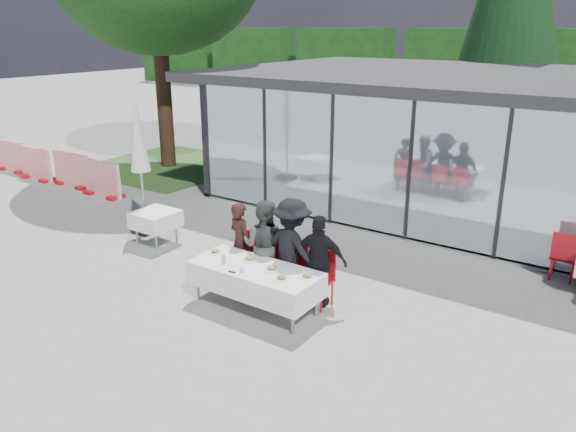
# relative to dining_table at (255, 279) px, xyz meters

# --- Properties ---
(ground) EXTENTS (90.00, 90.00, 0.00)m
(ground) POSITION_rel_dining_table_xyz_m (-0.21, 0.37, -0.54)
(ground) COLOR gray
(ground) RESTS_ON ground
(pavilion) EXTENTS (14.80, 8.80, 3.44)m
(pavilion) POSITION_rel_dining_table_xyz_m (1.80, 8.53, 1.61)
(pavilion) COLOR gray
(pavilion) RESTS_ON ground
(treeline) EXTENTS (62.50, 2.00, 4.40)m
(treeline) POSITION_rel_dining_table_xyz_m (-2.21, 28.37, 1.66)
(treeline) COLOR #113410
(treeline) RESTS_ON ground
(dining_table) EXTENTS (2.26, 0.96, 0.75)m
(dining_table) POSITION_rel_dining_table_xyz_m (0.00, 0.00, 0.00)
(dining_table) COLOR white
(dining_table) RESTS_ON ground
(diner_a) EXTENTS (0.70, 0.70, 1.55)m
(diner_a) POSITION_rel_dining_table_xyz_m (-0.87, 0.69, 0.23)
(diner_a) COLOR #321A16
(diner_a) RESTS_ON ground
(diner_chair_a) EXTENTS (0.44, 0.44, 0.97)m
(diner_chair_a) POSITION_rel_dining_table_xyz_m (-0.87, 0.75, -0.00)
(diner_chair_a) COLOR #B20B16
(diner_chair_a) RESTS_ON ground
(diner_b) EXTENTS (1.02, 1.02, 1.69)m
(diner_b) POSITION_rel_dining_table_xyz_m (-0.33, 0.69, 0.30)
(diner_b) COLOR #4B4B4B
(diner_b) RESTS_ON ground
(diner_chair_b) EXTENTS (0.44, 0.44, 0.97)m
(diner_chair_b) POSITION_rel_dining_table_xyz_m (-0.33, 0.75, -0.00)
(diner_chair_b) COLOR #B20B16
(diner_chair_b) RESTS_ON ground
(diner_c) EXTENTS (1.35, 1.35, 1.81)m
(diner_c) POSITION_rel_dining_table_xyz_m (0.28, 0.69, 0.37)
(diner_c) COLOR black
(diner_c) RESTS_ON ground
(diner_chair_c) EXTENTS (0.44, 0.44, 0.97)m
(diner_chair_c) POSITION_rel_dining_table_xyz_m (0.28, 0.75, -0.00)
(diner_chair_c) COLOR #B20B16
(diner_chair_c) RESTS_ON ground
(diner_d) EXTENTS (1.18, 1.18, 1.62)m
(diner_d) POSITION_rel_dining_table_xyz_m (0.83, 0.69, 0.27)
(diner_d) COLOR black
(diner_d) RESTS_ON ground
(diner_chair_d) EXTENTS (0.44, 0.44, 0.97)m
(diner_chair_d) POSITION_rel_dining_table_xyz_m (0.83, 0.75, -0.00)
(diner_chair_d) COLOR #B20B16
(diner_chair_d) RESTS_ON ground
(plate_a) EXTENTS (0.27, 0.27, 0.07)m
(plate_a) POSITION_rel_dining_table_xyz_m (-0.96, 0.09, 0.24)
(plate_a) COLOR white
(plate_a) RESTS_ON dining_table
(plate_b) EXTENTS (0.27, 0.27, 0.07)m
(plate_b) POSITION_rel_dining_table_xyz_m (-0.26, 0.17, 0.24)
(plate_b) COLOR white
(plate_b) RESTS_ON dining_table
(plate_c) EXTENTS (0.27, 0.27, 0.07)m
(plate_c) POSITION_rel_dining_table_xyz_m (0.29, 0.07, 0.24)
(plate_c) COLOR white
(plate_c) RESTS_ON dining_table
(plate_d) EXTENTS (0.27, 0.27, 0.07)m
(plate_d) POSITION_rel_dining_table_xyz_m (0.93, 0.16, 0.24)
(plate_d) COLOR white
(plate_d) RESTS_ON dining_table
(plate_extra) EXTENTS (0.27, 0.27, 0.07)m
(plate_extra) POSITION_rel_dining_table_xyz_m (0.63, -0.13, 0.24)
(plate_extra) COLOR white
(plate_extra) RESTS_ON dining_table
(juice_bottle) EXTENTS (0.06, 0.06, 0.14)m
(juice_bottle) POSITION_rel_dining_table_xyz_m (-0.55, -0.16, 0.28)
(juice_bottle) COLOR #92C753
(juice_bottle) RESTS_ON dining_table
(drinking_glasses) EXTENTS (0.07, 0.07, 0.10)m
(drinking_glasses) POSITION_rel_dining_table_xyz_m (-0.04, -0.29, 0.26)
(drinking_glasses) COLOR silver
(drinking_glasses) RESTS_ON dining_table
(folded_eyeglasses) EXTENTS (0.14, 0.03, 0.01)m
(folded_eyeglasses) POSITION_rel_dining_table_xyz_m (-0.18, -0.38, 0.22)
(folded_eyeglasses) COLOR black
(folded_eyeglasses) RESTS_ON dining_table
(spare_table_left) EXTENTS (0.86, 0.86, 0.74)m
(spare_table_left) POSITION_rel_dining_table_xyz_m (-3.61, 1.12, 0.02)
(spare_table_left) COLOR white
(spare_table_left) RESTS_ON ground
(spare_chair_b) EXTENTS (0.46, 0.46, 0.97)m
(spare_chair_b) POSITION_rel_dining_table_xyz_m (4.07, 4.11, -0.00)
(spare_chair_b) COLOR #B20B16
(spare_chair_b) RESTS_ON ground
(market_umbrella) EXTENTS (0.50, 0.50, 3.00)m
(market_umbrella) POSITION_rel_dining_table_xyz_m (-4.38, 1.48, 1.47)
(market_umbrella) COLOR black
(market_umbrella) RESTS_ON ground
(construction_barriers) EXTENTS (9.40, 0.60, 1.00)m
(construction_barriers) POSITION_rel_dining_table_xyz_m (-11.57, 2.86, -0.10)
(construction_barriers) COLOR red
(construction_barriers) RESTS_ON ground
(grass_patch) EXTENTS (5.00, 5.00, 0.02)m
(grass_patch) POSITION_rel_dining_table_xyz_m (-8.71, 6.37, -0.53)
(grass_patch) COLOR #385926
(grass_patch) RESTS_ON ground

